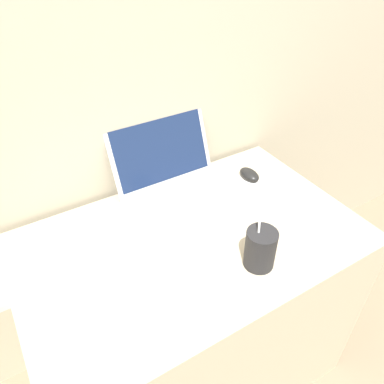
% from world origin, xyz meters
% --- Properties ---
extents(wall_back, '(7.00, 0.04, 2.50)m').
position_xyz_m(wall_back, '(0.00, 0.67, 1.25)').
color(wall_back, '#BCB299').
rests_on(wall_back, ground_plane).
extents(desk, '(1.01, 0.63, 0.73)m').
position_xyz_m(desk, '(0.00, 0.31, 0.37)').
color(desk, beige).
rests_on(desk, ground_plane).
extents(laptop, '(0.36, 0.32, 0.24)m').
position_xyz_m(laptop, '(0.06, 0.52, 0.79)').
color(laptop, silver).
rests_on(laptop, desk).
extents(drink_cup, '(0.08, 0.08, 0.18)m').
position_xyz_m(drink_cup, '(0.10, 0.14, 0.79)').
color(drink_cup, '#232326').
rests_on(drink_cup, desk).
extents(computer_mouse, '(0.06, 0.09, 0.04)m').
position_xyz_m(computer_mouse, '(0.33, 0.47, 0.75)').
color(computer_mouse, white).
rests_on(computer_mouse, desk).
extents(external_keyboard, '(0.39, 0.15, 0.02)m').
position_xyz_m(external_keyboard, '(-0.36, 0.41, 0.74)').
color(external_keyboard, silver).
rests_on(external_keyboard, desk).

